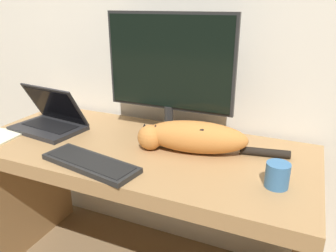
% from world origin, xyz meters
% --- Properties ---
extents(desk, '(1.44, 0.63, 0.71)m').
position_xyz_m(desk, '(0.00, 0.32, 0.56)').
color(desk, '#A37A4C').
rests_on(desk, ground_plane).
extents(monitor, '(0.58, 0.19, 0.53)m').
position_xyz_m(monitor, '(0.07, 0.49, 1.00)').
color(monitor, '#282828').
rests_on(monitor, desk).
extents(laptop, '(0.35, 0.25, 0.21)m').
position_xyz_m(laptop, '(-0.47, 0.32, 0.75)').
color(laptop, '#232326').
rests_on(laptop, desk).
extents(external_keyboard, '(0.41, 0.20, 0.02)m').
position_xyz_m(external_keyboard, '(-0.08, 0.09, 0.72)').
color(external_keyboard, black).
rests_on(external_keyboard, desk).
extents(cat, '(0.59, 0.21, 0.13)m').
position_xyz_m(cat, '(0.22, 0.36, 0.77)').
color(cat, '#C67A38').
rests_on(cat, desk).
extents(coffee_mug, '(0.08, 0.08, 0.08)m').
position_xyz_m(coffee_mug, '(0.57, 0.21, 0.75)').
color(coffee_mug, teal).
rests_on(coffee_mug, desk).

